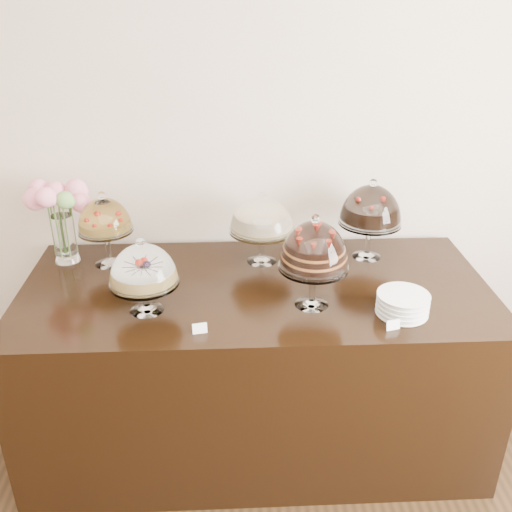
{
  "coord_description": "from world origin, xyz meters",
  "views": [
    {
      "loc": [
        -0.13,
        0.11,
        2.22
      ],
      "look_at": [
        -0.02,
        2.4,
        1.08
      ],
      "focal_mm": 40.0,
      "sensor_mm": 36.0,
      "label": 1
    }
  ],
  "objects_px": {
    "cake_stand_choco_layer": "(314,249)",
    "cake_stand_fruit_tart": "(104,218)",
    "cake_stand_cheesecake": "(262,218)",
    "flower_vase": "(59,208)",
    "cake_stand_sugar_sponge": "(143,268)",
    "plate_stack": "(403,304)",
    "cake_stand_dark_choco": "(371,208)",
    "display_counter": "(256,363)"
  },
  "relations": [
    {
      "from": "cake_stand_cheesecake",
      "to": "cake_stand_fruit_tart",
      "type": "xyz_separation_m",
      "value": [
        -0.77,
        0.01,
        0.01
      ]
    },
    {
      "from": "display_counter",
      "to": "cake_stand_fruit_tart",
      "type": "distance_m",
      "value": 1.04
    },
    {
      "from": "cake_stand_sugar_sponge",
      "to": "cake_stand_cheesecake",
      "type": "height_order",
      "value": "cake_stand_cheesecake"
    },
    {
      "from": "cake_stand_fruit_tart",
      "to": "flower_vase",
      "type": "xyz_separation_m",
      "value": [
        -0.22,
        0.04,
        0.04
      ]
    },
    {
      "from": "flower_vase",
      "to": "plate_stack",
      "type": "distance_m",
      "value": 1.7
    },
    {
      "from": "display_counter",
      "to": "cake_stand_choco_layer",
      "type": "relative_size",
      "value": 5.09
    },
    {
      "from": "display_counter",
      "to": "cake_stand_sugar_sponge",
      "type": "bearing_deg",
      "value": -158.24
    },
    {
      "from": "cake_stand_fruit_tart",
      "to": "plate_stack",
      "type": "relative_size",
      "value": 1.77
    },
    {
      "from": "cake_stand_sugar_sponge",
      "to": "cake_stand_dark_choco",
      "type": "height_order",
      "value": "cake_stand_dark_choco"
    },
    {
      "from": "display_counter",
      "to": "flower_vase",
      "type": "height_order",
      "value": "flower_vase"
    },
    {
      "from": "cake_stand_sugar_sponge",
      "to": "cake_stand_dark_choco",
      "type": "relative_size",
      "value": 0.82
    },
    {
      "from": "cake_stand_sugar_sponge",
      "to": "plate_stack",
      "type": "height_order",
      "value": "cake_stand_sugar_sponge"
    },
    {
      "from": "cake_stand_choco_layer",
      "to": "plate_stack",
      "type": "distance_m",
      "value": 0.45
    },
    {
      "from": "cake_stand_fruit_tart",
      "to": "flower_vase",
      "type": "distance_m",
      "value": 0.23
    },
    {
      "from": "cake_stand_cheesecake",
      "to": "cake_stand_dark_choco",
      "type": "xyz_separation_m",
      "value": [
        0.55,
        0.03,
        0.03
      ]
    },
    {
      "from": "cake_stand_cheesecake",
      "to": "plate_stack",
      "type": "distance_m",
      "value": 0.81
    },
    {
      "from": "cake_stand_cheesecake",
      "to": "cake_stand_sugar_sponge",
      "type": "bearing_deg",
      "value": -139.69
    },
    {
      "from": "flower_vase",
      "to": "cake_stand_cheesecake",
      "type": "bearing_deg",
      "value": -3.23
    },
    {
      "from": "display_counter",
      "to": "cake_stand_cheesecake",
      "type": "height_order",
      "value": "cake_stand_cheesecake"
    },
    {
      "from": "cake_stand_dark_choco",
      "to": "cake_stand_fruit_tart",
      "type": "xyz_separation_m",
      "value": [
        -1.32,
        -0.02,
        -0.02
      ]
    },
    {
      "from": "cake_stand_cheesecake",
      "to": "plate_stack",
      "type": "height_order",
      "value": "cake_stand_cheesecake"
    },
    {
      "from": "cake_stand_choco_layer",
      "to": "cake_stand_fruit_tart",
      "type": "bearing_deg",
      "value": 155.06
    },
    {
      "from": "cake_stand_choco_layer",
      "to": "cake_stand_cheesecake",
      "type": "height_order",
      "value": "cake_stand_choco_layer"
    },
    {
      "from": "cake_stand_fruit_tart",
      "to": "flower_vase",
      "type": "relative_size",
      "value": 0.89
    },
    {
      "from": "cake_stand_cheesecake",
      "to": "flower_vase",
      "type": "bearing_deg",
      "value": 176.77
    },
    {
      "from": "plate_stack",
      "to": "cake_stand_fruit_tart",
      "type": "bearing_deg",
      "value": 157.96
    },
    {
      "from": "cake_stand_fruit_tart",
      "to": "plate_stack",
      "type": "distance_m",
      "value": 1.47
    },
    {
      "from": "cake_stand_fruit_tart",
      "to": "cake_stand_sugar_sponge",
      "type": "bearing_deg",
      "value": -62.08
    },
    {
      "from": "cake_stand_dark_choco",
      "to": "flower_vase",
      "type": "bearing_deg",
      "value": 179.0
    },
    {
      "from": "flower_vase",
      "to": "cake_stand_dark_choco",
      "type": "bearing_deg",
      "value": -1.0
    },
    {
      "from": "display_counter",
      "to": "cake_stand_fruit_tart",
      "type": "relative_size",
      "value": 5.72
    },
    {
      "from": "cake_stand_choco_layer",
      "to": "cake_stand_cheesecake",
      "type": "relative_size",
      "value": 1.16
    },
    {
      "from": "cake_stand_choco_layer",
      "to": "plate_stack",
      "type": "relative_size",
      "value": 1.99
    },
    {
      "from": "cake_stand_dark_choco",
      "to": "cake_stand_sugar_sponge",
      "type": "bearing_deg",
      "value": -156.08
    },
    {
      "from": "cake_stand_dark_choco",
      "to": "display_counter",
      "type": "bearing_deg",
      "value": -154.36
    },
    {
      "from": "cake_stand_choco_layer",
      "to": "cake_stand_cheesecake",
      "type": "bearing_deg",
      "value": 114.16
    },
    {
      "from": "cake_stand_cheesecake",
      "to": "cake_stand_fruit_tart",
      "type": "distance_m",
      "value": 0.77
    },
    {
      "from": "cake_stand_sugar_sponge",
      "to": "cake_stand_fruit_tart",
      "type": "xyz_separation_m",
      "value": [
        -0.24,
        0.46,
        0.04
      ]
    },
    {
      "from": "display_counter",
      "to": "cake_stand_sugar_sponge",
      "type": "relative_size",
      "value": 6.39
    },
    {
      "from": "display_counter",
      "to": "cake_stand_choco_layer",
      "type": "xyz_separation_m",
      "value": [
        0.24,
        -0.18,
        0.72
      ]
    },
    {
      "from": "cake_stand_dark_choco",
      "to": "cake_stand_cheesecake",
      "type": "bearing_deg",
      "value": -176.94
    },
    {
      "from": "cake_stand_choco_layer",
      "to": "cake_stand_fruit_tart",
      "type": "height_order",
      "value": "cake_stand_choco_layer"
    }
  ]
}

